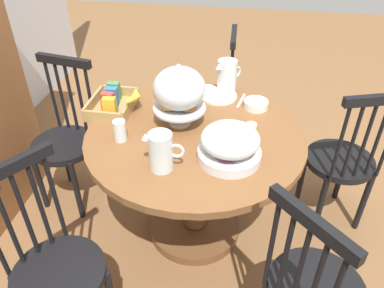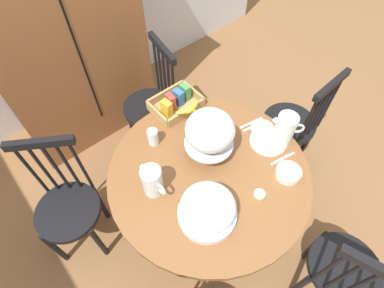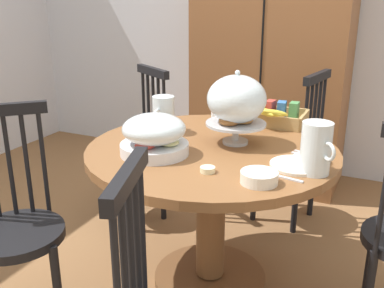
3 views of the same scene
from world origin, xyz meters
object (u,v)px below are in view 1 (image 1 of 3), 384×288
object	(u,v)px
dining_table	(195,166)
cereal_bowl	(256,104)
cereal_basket	(114,102)
butter_dish	(251,126)
windsor_chair_host_seat	(66,142)
china_plate_small	(206,90)
milk_pitcher	(161,153)
china_plate_large	(219,96)
drinking_glass	(120,131)
windsor_chair_far_side	(212,100)
windsor_chair_facing_door	(342,163)
windsor_chair_near_window	(56,271)
fruit_platter_covered	(230,144)
pastry_stand_with_dome	(179,91)
orange_juice_pitcher	(227,78)

from	to	relation	value
dining_table	cereal_bowl	size ratio (longest dim) A/B	8.21
cereal_basket	butter_dish	world-z (taller)	cereal_basket
windsor_chair_host_seat	china_plate_small	distance (m)	0.95
milk_pitcher	china_plate_large	size ratio (longest dim) A/B	0.87
cereal_basket	cereal_bowl	xyz separation A→B (m)	(0.15, -0.79, -0.02)
china_plate_small	drinking_glass	bearing A→B (deg)	147.45
milk_pitcher	windsor_chair_far_side	bearing A→B (deg)	-4.56
windsor_chair_facing_door	drinking_glass	size ratio (longest dim) A/B	8.86
windsor_chair_near_window	fruit_platter_covered	size ratio (longest dim) A/B	3.25
dining_table	pastry_stand_with_dome	size ratio (longest dim) A/B	3.34
dining_table	china_plate_small	bearing A→B (deg)	0.00
windsor_chair_far_side	cereal_bowl	bearing A→B (deg)	-150.60
windsor_chair_near_window	cereal_bowl	bearing A→B (deg)	-37.45
windsor_chair_host_seat	cereal_basket	size ratio (longest dim) A/B	3.09
windsor_chair_host_seat	butter_dish	world-z (taller)	windsor_chair_host_seat
windsor_chair_host_seat	fruit_platter_covered	world-z (taller)	windsor_chair_host_seat
milk_pitcher	cereal_basket	bearing A→B (deg)	39.33
windsor_chair_near_window	pastry_stand_with_dome	world-z (taller)	pastry_stand_with_dome
orange_juice_pitcher	windsor_chair_facing_door	bearing A→B (deg)	-107.73
windsor_chair_near_window	cereal_basket	bearing A→B (deg)	-0.05
orange_juice_pitcher	milk_pitcher	bearing A→B (deg)	164.09
cereal_bowl	butter_dish	bearing A→B (deg)	175.43
pastry_stand_with_dome	orange_juice_pitcher	world-z (taller)	pastry_stand_with_dome
milk_pitcher	drinking_glass	world-z (taller)	milk_pitcher
windsor_chair_near_window	butter_dish	distance (m)	1.17
windsor_chair_host_seat	windsor_chair_near_window	bearing A→B (deg)	-158.02
windsor_chair_facing_door	pastry_stand_with_dome	distance (m)	1.07
butter_dish	windsor_chair_far_side	bearing A→B (deg)	21.11
cereal_basket	dining_table	bearing A→B (deg)	-108.34
china_plate_small	orange_juice_pitcher	bearing A→B (deg)	-74.22
china_plate_small	drinking_glass	xyz separation A→B (m)	(-0.57, 0.36, 0.04)
windsor_chair_host_seat	milk_pitcher	distance (m)	0.97
windsor_chair_facing_door	windsor_chair_far_side	xyz separation A→B (m)	(0.62, 0.85, 0.00)
fruit_platter_covered	windsor_chair_far_side	bearing A→B (deg)	10.84
pastry_stand_with_dome	windsor_chair_host_seat	bearing A→B (deg)	82.43
pastry_stand_with_dome	cereal_basket	distance (m)	0.43
cereal_basket	china_plate_large	distance (m)	0.62
dining_table	china_plate_large	world-z (taller)	china_plate_large
windsor_chair_far_side	cereal_bowl	world-z (taller)	windsor_chair_far_side
windsor_chair_host_seat	china_plate_large	distance (m)	1.01
pastry_stand_with_dome	china_plate_large	bearing A→B (deg)	-28.34
pastry_stand_with_dome	china_plate_small	xyz separation A→B (m)	(0.37, -0.10, -0.18)
windsor_chair_facing_door	cereal_basket	world-z (taller)	windsor_chair_facing_door
fruit_platter_covered	drinking_glass	size ratio (longest dim) A/B	2.73
china_plate_large	drinking_glass	world-z (taller)	drinking_glass
windsor_chair_near_window	china_plate_small	bearing A→B (deg)	-22.76
drinking_glass	fruit_platter_covered	bearing A→B (deg)	-97.19
milk_pitcher	cereal_bowl	size ratio (longest dim) A/B	1.37
china_plate_small	milk_pitcher	bearing A→B (deg)	171.99
windsor_chair_far_side	butter_dish	bearing A→B (deg)	-158.89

